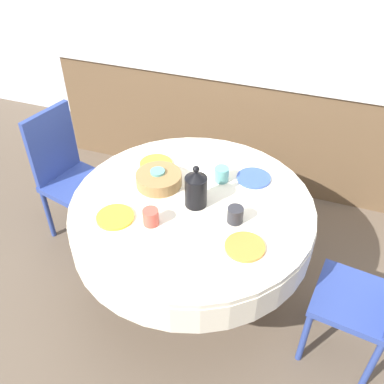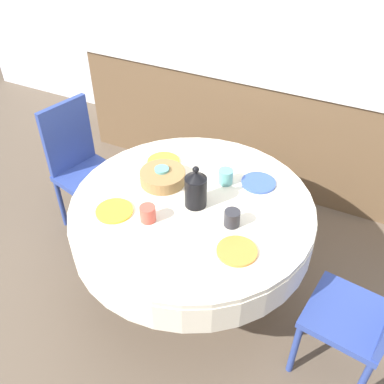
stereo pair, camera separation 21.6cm
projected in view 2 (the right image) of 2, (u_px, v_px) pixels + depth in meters
The scene contains 16 objects.
ground_plane at pixel (192, 286), 2.86m from camera, with size 12.00×12.00×0.00m, color brown.
wall_back at pixel (297, 9), 3.31m from camera, with size 7.00×0.05×2.60m.
kitchen_counter at pixel (271, 121), 3.59m from camera, with size 3.24×0.64×0.96m.
dining_table at pixel (192, 219), 2.47m from camera, with size 1.39×1.39×0.73m.
chair_left at pixel (369, 313), 2.07m from camera, with size 0.45×0.45×0.97m.
chair_right at pixel (81, 163), 3.04m from camera, with size 0.48×0.48×0.97m.
plate_near_left at pixel (114, 211), 2.34m from camera, with size 0.20×0.20×0.01m, color yellow.
cup_near_left at pixel (148, 214), 2.26m from camera, with size 0.09×0.09×0.09m, color #CC4C3D.
plate_near_right at pixel (237, 251), 2.11m from camera, with size 0.20×0.20×0.01m, color orange.
cup_near_right at pixel (232, 218), 2.23m from camera, with size 0.09×0.09×0.09m, color #28282D.
plate_far_left at pixel (163, 162), 2.70m from camera, with size 0.20×0.20×0.01m, color yellow.
cup_far_left at pixel (162, 174), 2.53m from camera, with size 0.09×0.09×0.09m, color #5BA39E.
plate_far_right at pixel (259, 183), 2.53m from camera, with size 0.20×0.20×0.01m, color #3856AD.
cup_far_right at pixel (226, 177), 2.51m from camera, with size 0.09×0.09×0.09m, color #5BA39E.
coffee_carafe at pixel (195, 189), 2.32m from camera, with size 0.12×0.12×0.26m.
bread_basket at pixel (163, 177), 2.52m from camera, with size 0.27×0.27×0.07m, color olive.
Camera 2 is at (0.80, -1.62, 2.30)m, focal length 40.00 mm.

